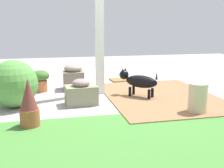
{
  "coord_description": "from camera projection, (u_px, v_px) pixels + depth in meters",
  "views": [
    {
      "loc": [
        1.11,
        4.5,
        1.19
      ],
      "look_at": [
        0.14,
        0.25,
        0.26
      ],
      "focal_mm": 44.38,
      "sensor_mm": 36.0,
      "label": 1
    }
  ],
  "objects": [
    {
      "name": "stone_planter_mid",
      "position": [
        81.0,
        93.0,
        4.21
      ],
      "size": [
        0.49,
        0.36,
        0.4
      ],
      "color": "gray",
      "rests_on": "ground"
    },
    {
      "name": "ceramic_urn",
      "position": [
        198.0,
        98.0,
        3.81
      ],
      "size": [
        0.26,
        0.26,
        0.42
      ],
      "primitive_type": "cylinder",
      "color": "beige",
      "rests_on": "ground"
    },
    {
      "name": "terracotta_pot_spiky",
      "position": [
        29.0,
        104.0,
        3.28
      ],
      "size": [
        0.23,
        0.23,
        0.58
      ],
      "color": "#A55934",
      "rests_on": "ground"
    },
    {
      "name": "porch_pillar",
      "position": [
        99.0,
        26.0,
        4.71
      ],
      "size": [
        0.13,
        0.13,
        2.34
      ],
      "primitive_type": "cube",
      "color": "white",
      "rests_on": "ground"
    },
    {
      "name": "ground_plane",
      "position": [
        116.0,
        96.0,
        4.78
      ],
      "size": [
        12.0,
        12.0,
        0.0
      ],
      "primitive_type": "plane",
      "color": "#B2A6A8"
    },
    {
      "name": "dog",
      "position": [
        139.0,
        81.0,
        4.62
      ],
      "size": [
        0.58,
        0.58,
        0.48
      ],
      "color": "black",
      "rests_on": "ground"
    },
    {
      "name": "round_shrub",
      "position": [
        14.0,
        84.0,
        4.05
      ],
      "size": [
        0.7,
        0.7,
        0.7
      ],
      "primitive_type": "sphere",
      "color": "#559643",
      "rests_on": "ground"
    },
    {
      "name": "doormat",
      "position": [
        127.0,
        80.0,
        6.1
      ],
      "size": [
        0.73,
        0.41,
        0.03
      ],
      "primitive_type": "cube",
      "rotation": [
        0.0,
        0.0,
        0.04
      ],
      "color": "olive",
      "rests_on": "ground"
    },
    {
      "name": "lawn_patch",
      "position": [
        115.0,
        167.0,
        2.36
      ],
      "size": [
        5.2,
        2.8,
        0.01
      ],
      "primitive_type": "cube",
      "color": "#478738",
      "rests_on": "ground"
    },
    {
      "name": "brick_path",
      "position": [
        161.0,
        96.0,
        4.71
      ],
      "size": [
        1.8,
        2.4,
        0.02
      ],
      "primitive_type": "cube",
      "color": "#906844",
      "rests_on": "ground"
    },
    {
      "name": "stone_planter_nearest",
      "position": [
        73.0,
        77.0,
        5.2
      ],
      "size": [
        0.4,
        0.43,
        0.48
      ],
      "color": "gray",
      "rests_on": "ground"
    },
    {
      "name": "terracotta_pot_broad",
      "position": [
        41.0,
        79.0,
        5.02
      ],
      "size": [
        0.32,
        0.32,
        0.39
      ],
      "color": "#B8683B",
      "rests_on": "ground"
    }
  ]
}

